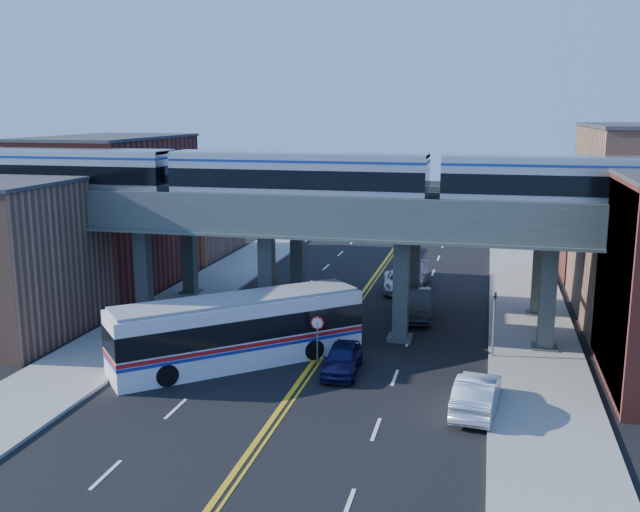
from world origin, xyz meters
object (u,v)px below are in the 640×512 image
object	(u,v)px
car_lane_b	(416,304)
car_lane_d	(412,275)
transit_bus	(238,331)
car_lane_c	(399,282)
transit_train	(298,178)
stop_sign	(317,332)
car_parked_curb	(477,394)
traffic_signal	(494,317)
car_lane_a	(342,359)

from	to	relation	value
car_lane_b	car_lane_d	size ratio (longest dim) A/B	0.99
transit_bus	car_lane_c	size ratio (longest dim) A/B	2.40
transit_bus	transit_train	bearing A→B (deg)	32.31
car_lane_b	stop_sign	bearing A→B (deg)	-119.00
car_lane_c	car_parked_curb	world-z (taller)	car_parked_curb
car_lane_b	traffic_signal	bearing A→B (deg)	-60.41
traffic_signal	car_parked_curb	bearing A→B (deg)	-95.58
car_lane_b	transit_bus	bearing A→B (deg)	-133.85
car_lane_c	transit_bus	bearing A→B (deg)	-117.78
stop_sign	transit_bus	size ratio (longest dim) A/B	0.22
transit_train	car_parked_curb	xyz separation A→B (m)	(10.54, -9.16, -8.39)
stop_sign	car_lane_c	bearing A→B (deg)	82.22
car_lane_a	car_lane_b	world-z (taller)	car_lane_b
car_lane_a	car_lane_c	distance (m)	17.29
stop_sign	transit_train	bearing A→B (deg)	115.04
traffic_signal	car_lane_d	bearing A→B (deg)	111.34
car_lane_b	car_lane_d	distance (m)	8.59
transit_train	traffic_signal	distance (m)	13.34
stop_sign	car_lane_a	bearing A→B (deg)	-30.49
traffic_signal	car_lane_b	xyz separation A→B (m)	(-4.80, 6.69, -1.41)
stop_sign	car_lane_b	world-z (taller)	stop_sign
transit_train	car_parked_curb	distance (m)	16.29
car_lane_d	car_parked_curb	xyz separation A→B (m)	(5.24, -22.36, 0.02)
transit_bus	car_lane_b	bearing A→B (deg)	10.83
transit_bus	car_lane_b	distance (m)	13.31
transit_bus	car_lane_c	xyz separation A→B (m)	(6.28, 17.20, -1.07)
stop_sign	traffic_signal	xyz separation A→B (m)	(8.90, 3.00, 0.54)
traffic_signal	car_lane_d	world-z (taller)	traffic_signal
stop_sign	car_lane_d	xyz separation A→B (m)	(2.96, 18.20, -0.97)
transit_train	car_lane_d	distance (m)	16.53
traffic_signal	car_lane_d	xyz separation A→B (m)	(-5.94, 15.20, -1.51)
car_lane_a	car_lane_b	size ratio (longest dim) A/B	0.80
traffic_signal	car_lane_c	distance (m)	15.04
transit_bus	car_lane_d	distance (m)	20.27
traffic_signal	transit_bus	world-z (taller)	traffic_signal
traffic_signal	stop_sign	bearing A→B (deg)	-161.37
transit_bus	car_lane_d	world-z (taller)	transit_bus
car_lane_a	car_parked_curb	size ratio (longest dim) A/B	0.87
stop_sign	car_lane_a	xyz separation A→B (m)	(1.50, -0.88, -1.02)
traffic_signal	transit_bus	distance (m)	13.49
traffic_signal	car_lane_c	bearing A→B (deg)	116.44
transit_train	car_lane_a	world-z (taller)	transit_train
transit_train	car_lane_d	world-z (taller)	transit_train
transit_train	transit_bus	distance (m)	9.59
transit_bus	car_lane_a	xyz separation A→B (m)	(5.54, -0.08, -1.02)
transit_bus	car_lane_a	distance (m)	5.63
transit_bus	stop_sign	bearing A→B (deg)	-30.12
stop_sign	car_lane_d	size ratio (longest dim) A/B	0.48
car_lane_b	car_lane_c	size ratio (longest dim) A/B	1.09
car_lane_b	car_parked_curb	bearing A→B (deg)	-79.58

